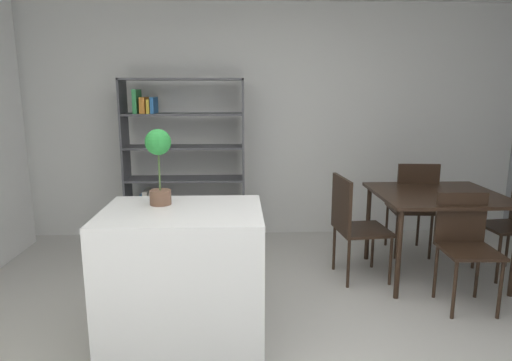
{
  "coord_description": "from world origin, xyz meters",
  "views": [
    {
      "loc": [
        -0.16,
        -2.44,
        1.7
      ],
      "look_at": [
        -0.04,
        0.64,
        1.06
      ],
      "focal_mm": 30.97,
      "sensor_mm": 36.0,
      "label": 1
    }
  ],
  "objects_px": {
    "kitchen_island": "(184,278)",
    "dining_chair_far": "(413,202)",
    "open_bookshelf": "(177,166)",
    "dining_chair_island_side": "(352,219)",
    "dining_chair_near": "(465,239)",
    "dining_table": "(437,201)",
    "potted_plant_on_island": "(159,158)"
  },
  "relations": [
    {
      "from": "open_bookshelf",
      "to": "kitchen_island",
      "type": "bearing_deg",
      "value": -81.3
    },
    {
      "from": "kitchen_island",
      "to": "open_bookshelf",
      "type": "relative_size",
      "value": 0.57
    },
    {
      "from": "open_bookshelf",
      "to": "dining_chair_island_side",
      "type": "bearing_deg",
      "value": -31.34
    },
    {
      "from": "open_bookshelf",
      "to": "potted_plant_on_island",
      "type": "bearing_deg",
      "value": -85.39
    },
    {
      "from": "open_bookshelf",
      "to": "dining_chair_island_side",
      "type": "height_order",
      "value": "open_bookshelf"
    },
    {
      "from": "dining_table",
      "to": "potted_plant_on_island",
      "type": "bearing_deg",
      "value": -159.36
    },
    {
      "from": "dining_chair_far",
      "to": "kitchen_island",
      "type": "bearing_deg",
      "value": 39.88
    },
    {
      "from": "dining_table",
      "to": "open_bookshelf",
      "type": "bearing_deg",
      "value": 157.49
    },
    {
      "from": "open_bookshelf",
      "to": "dining_chair_island_side",
      "type": "distance_m",
      "value": 2.0
    },
    {
      "from": "potted_plant_on_island",
      "to": "dining_chair_far",
      "type": "height_order",
      "value": "potted_plant_on_island"
    },
    {
      "from": "potted_plant_on_island",
      "to": "dining_chair_island_side",
      "type": "distance_m",
      "value": 1.89
    },
    {
      "from": "kitchen_island",
      "to": "dining_chair_far",
      "type": "height_order",
      "value": "dining_chair_far"
    },
    {
      "from": "kitchen_island",
      "to": "potted_plant_on_island",
      "type": "xyz_separation_m",
      "value": [
        -0.16,
        0.14,
        0.78
      ]
    },
    {
      "from": "open_bookshelf",
      "to": "dining_chair_far",
      "type": "xyz_separation_m",
      "value": [
        2.45,
        -0.51,
        -0.3
      ]
    },
    {
      "from": "dining_chair_island_side",
      "to": "dining_chair_far",
      "type": "relative_size",
      "value": 0.96
    },
    {
      "from": "kitchen_island",
      "to": "dining_chair_far",
      "type": "xyz_separation_m",
      "value": [
        2.14,
        1.52,
        0.11
      ]
    },
    {
      "from": "dining_chair_near",
      "to": "dining_table",
      "type": "bearing_deg",
      "value": 92.26
    },
    {
      "from": "potted_plant_on_island",
      "to": "dining_chair_near",
      "type": "relative_size",
      "value": 0.57
    },
    {
      "from": "dining_chair_near",
      "to": "dining_chair_far",
      "type": "relative_size",
      "value": 0.91
    },
    {
      "from": "potted_plant_on_island",
      "to": "dining_table",
      "type": "height_order",
      "value": "potted_plant_on_island"
    },
    {
      "from": "kitchen_island",
      "to": "potted_plant_on_island",
      "type": "bearing_deg",
      "value": 137.95
    },
    {
      "from": "potted_plant_on_island",
      "to": "open_bookshelf",
      "type": "bearing_deg",
      "value": 94.61
    },
    {
      "from": "potted_plant_on_island",
      "to": "dining_chair_near",
      "type": "height_order",
      "value": "potted_plant_on_island"
    },
    {
      "from": "potted_plant_on_island",
      "to": "kitchen_island",
      "type": "bearing_deg",
      "value": -42.05
    },
    {
      "from": "dining_chair_near",
      "to": "dining_chair_far",
      "type": "height_order",
      "value": "dining_chair_far"
    },
    {
      "from": "dining_chair_near",
      "to": "dining_chair_island_side",
      "type": "relative_size",
      "value": 0.95
    },
    {
      "from": "kitchen_island",
      "to": "dining_chair_near",
      "type": "distance_m",
      "value": 2.21
    },
    {
      "from": "dining_chair_far",
      "to": "dining_chair_island_side",
      "type": "bearing_deg",
      "value": 38.76
    },
    {
      "from": "dining_chair_island_side",
      "to": "kitchen_island",
      "type": "bearing_deg",
      "value": 120.22
    },
    {
      "from": "potted_plant_on_island",
      "to": "open_bookshelf",
      "type": "distance_m",
      "value": 1.93
    },
    {
      "from": "kitchen_island",
      "to": "dining_chair_near",
      "type": "height_order",
      "value": "kitchen_island"
    },
    {
      "from": "dining_table",
      "to": "dining_chair_far",
      "type": "height_order",
      "value": "dining_chair_far"
    }
  ]
}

